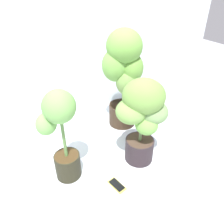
# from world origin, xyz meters

# --- Properties ---
(ground_plane) EXTENTS (8.00, 8.00, 0.00)m
(ground_plane) POSITION_xyz_m (0.00, 0.00, 0.00)
(ground_plane) COLOR silver
(ground_plane) RESTS_ON ground
(mylar_back_wall) EXTENTS (3.20, 0.01, 2.00)m
(mylar_back_wall) POSITION_xyz_m (0.00, 0.86, 1.00)
(mylar_back_wall) COLOR silver
(mylar_back_wall) RESTS_ON ground
(potted_plant_front_right) EXTENTS (0.40, 0.37, 0.69)m
(potted_plant_front_right) POSITION_xyz_m (0.25, -0.11, 0.41)
(potted_plant_front_right) COLOR #2A2024
(potted_plant_front_right) RESTS_ON ground
(potted_plant_back_right) EXTENTS (0.44, 0.42, 0.92)m
(potted_plant_back_right) POSITION_xyz_m (0.33, 0.40, 0.55)
(potted_plant_back_right) COLOR #342418
(potted_plant_back_right) RESTS_ON ground
(potted_plant_front_left) EXTENTS (0.29, 0.23, 0.68)m
(potted_plant_front_left) POSITION_xyz_m (-0.31, -0.07, 0.40)
(potted_plant_front_left) COLOR black
(potted_plant_front_left) RESTS_ON ground
(cell_phone) EXTENTS (0.11, 0.16, 0.01)m
(cell_phone) POSITION_xyz_m (-0.01, -0.30, 0.00)
(cell_phone) COLOR #D3C550
(cell_phone) RESTS_ON ground
(nutrient_bottle) EXTENTS (0.10, 0.10, 0.19)m
(nutrient_bottle) POSITION_xyz_m (0.48, 0.18, 0.09)
(nutrient_bottle) COLOR #4650C0
(nutrient_bottle) RESTS_ON ground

